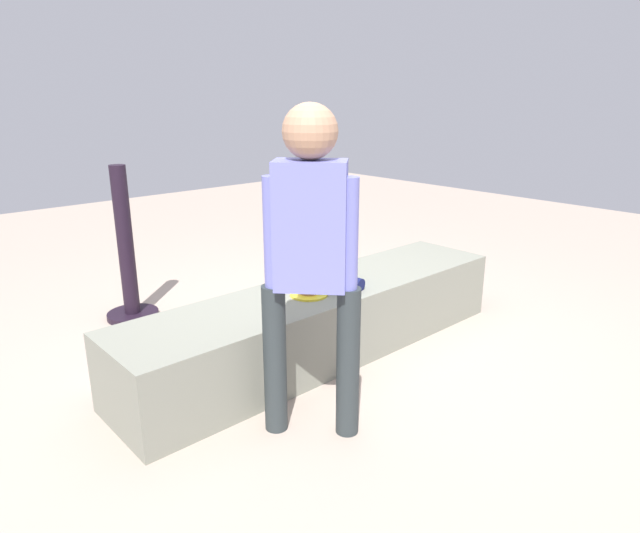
% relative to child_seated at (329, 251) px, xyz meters
% --- Properties ---
extents(ground_plane, '(12.00, 12.00, 0.00)m').
position_rel_child_seated_xyz_m(ground_plane, '(-0.06, -0.02, -0.65)').
color(ground_plane, tan).
extents(concrete_ledge, '(2.64, 0.59, 0.44)m').
position_rel_child_seated_xyz_m(concrete_ledge, '(-0.06, -0.02, -0.43)').
color(concrete_ledge, gray).
rests_on(concrete_ledge, ground_plane).
extents(child_seated, '(0.28, 0.33, 0.48)m').
position_rel_child_seated_xyz_m(child_seated, '(0.00, 0.00, 0.00)').
color(child_seated, '#131846').
rests_on(child_seated, concrete_ledge).
extents(adult_standing, '(0.35, 0.36, 1.52)m').
position_rel_child_seated_xyz_m(adult_standing, '(-0.66, -0.59, 0.27)').
color(adult_standing, '#2A3234').
rests_on(adult_standing, ground_plane).
extents(cake_plate, '(0.22, 0.22, 0.06)m').
position_rel_child_seated_xyz_m(cake_plate, '(-0.22, -0.06, -0.19)').
color(cake_plate, yellow).
rests_on(cake_plate, concrete_ledge).
extents(gift_bag, '(0.19, 0.12, 0.31)m').
position_rel_child_seated_xyz_m(gift_bag, '(0.41, 0.88, -0.51)').
color(gift_bag, '#59C6B2').
rests_on(gift_bag, ground_plane).
extents(railing_post, '(0.36, 0.36, 1.10)m').
position_rel_child_seated_xyz_m(railing_post, '(-0.69, 1.33, -0.24)').
color(railing_post, black).
rests_on(railing_post, ground_plane).
extents(water_bottle_near_gift, '(0.07, 0.07, 0.20)m').
position_rel_child_seated_xyz_m(water_bottle_near_gift, '(0.98, 0.79, -0.56)').
color(water_bottle_near_gift, silver).
rests_on(water_bottle_near_gift, ground_plane).
extents(water_bottle_far_side, '(0.07, 0.07, 0.20)m').
position_rel_child_seated_xyz_m(water_bottle_far_side, '(1.09, 0.98, -0.56)').
color(water_bottle_far_side, silver).
rests_on(water_bottle_far_side, ground_plane).
extents(party_cup_red, '(0.08, 0.08, 0.09)m').
position_rel_child_seated_xyz_m(party_cup_red, '(0.27, 0.59, -0.60)').
color(party_cup_red, red).
rests_on(party_cup_red, ground_plane).
extents(cake_box_white, '(0.33, 0.31, 0.12)m').
position_rel_child_seated_xyz_m(cake_box_white, '(-1.03, 0.50, -0.59)').
color(cake_box_white, white).
rests_on(cake_box_white, ground_plane).
extents(handbag_black_leather, '(0.30, 0.12, 0.31)m').
position_rel_child_seated_xyz_m(handbag_black_leather, '(0.61, 0.58, -0.54)').
color(handbag_black_leather, black).
rests_on(handbag_black_leather, ground_plane).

